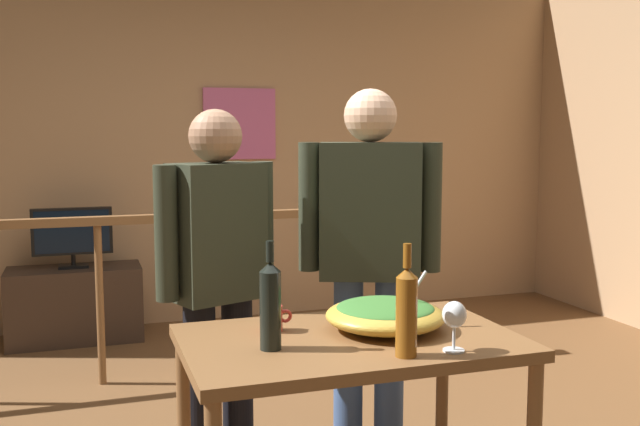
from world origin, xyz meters
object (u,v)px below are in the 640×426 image
(serving_table, at_px, (350,363))
(wine_bottle_dark, at_px, (270,304))
(flat_screen_tv, at_px, (72,233))
(wine_glass, at_px, (454,317))
(stair_railing, at_px, (204,262))
(person_standing_left, at_px, (217,269))
(framed_picture, at_px, (240,124))
(wine_bottle_amber, at_px, (407,310))
(person_standing_right, at_px, (369,243))
(salad_bowl, at_px, (385,314))
(tv_console, at_px, (75,304))
(mug_red, at_px, (273,318))

(serving_table, distance_m, wine_bottle_dark, 0.38)
(flat_screen_tv, height_order, wine_glass, flat_screen_tv)
(stair_railing, bearing_deg, wine_bottle_dark, -93.43)
(wine_glass, distance_m, person_standing_left, 1.08)
(framed_picture, bearing_deg, flat_screen_tv, -165.56)
(wine_bottle_dark, bearing_deg, wine_bottle_amber, -28.13)
(stair_railing, height_order, flat_screen_tv, stair_railing)
(framed_picture, height_order, person_standing_left, framed_picture)
(person_standing_left, bearing_deg, person_standing_right, 158.93)
(wine_bottle_amber, height_order, person_standing_right, person_standing_right)
(salad_bowl, height_order, wine_bottle_amber, wine_bottle_amber)
(wine_bottle_amber, bearing_deg, wine_bottle_dark, 151.87)
(person_standing_right, bearing_deg, wine_bottle_dark, 69.21)
(tv_console, bearing_deg, stair_railing, -52.16)
(stair_railing, xyz_separation_m, tv_console, (-0.75, 0.97, -0.43))
(person_standing_left, xyz_separation_m, person_standing_right, (0.67, 0.00, 0.08))
(wine_bottle_dark, distance_m, person_standing_right, 0.94)
(framed_picture, height_order, flat_screen_tv, framed_picture)
(tv_console, xyz_separation_m, wine_glass, (1.17, -3.25, 0.62))
(framed_picture, height_order, serving_table, framed_picture)
(wine_bottle_amber, bearing_deg, mug_red, 128.23)
(serving_table, xyz_separation_m, person_standing_left, (-0.33, 0.64, 0.23))
(stair_railing, height_order, wine_bottle_amber, wine_bottle_amber)
(salad_bowl, distance_m, person_standing_right, 0.65)
(framed_picture, bearing_deg, wine_bottle_amber, -93.91)
(stair_railing, height_order, wine_bottle_dark, wine_bottle_dark)
(tv_console, xyz_separation_m, mug_red, (0.69, -2.84, 0.56))
(framed_picture, distance_m, salad_bowl, 3.32)
(wine_glass, bearing_deg, wine_bottle_dark, 159.42)
(wine_bottle_amber, xyz_separation_m, person_standing_right, (0.24, 0.90, 0.06))
(wine_bottle_amber, relative_size, person_standing_right, 0.22)
(wine_bottle_dark, bearing_deg, salad_bowl, 12.14)
(salad_bowl, relative_size, wine_bottle_amber, 1.19)
(serving_table, distance_m, wine_glass, 0.42)
(flat_screen_tv, bearing_deg, framed_picture, 14.44)
(stair_railing, xyz_separation_m, mug_red, (-0.06, -1.88, 0.13))
(wine_glass, bearing_deg, stair_railing, 100.44)
(wine_glass, distance_m, wine_bottle_amber, 0.17)
(mug_red, distance_m, person_standing_left, 0.51)
(stair_railing, bearing_deg, wine_bottle_amber, -83.61)
(stair_railing, distance_m, serving_table, 2.03)
(serving_table, relative_size, wine_glass, 6.97)
(framed_picture, xyz_separation_m, mug_red, (-0.56, -3.13, -0.70))
(wine_bottle_amber, height_order, wine_bottle_dark, wine_bottle_amber)
(wine_bottle_dark, distance_m, mug_red, 0.23)
(framed_picture, xyz_separation_m, tv_console, (-1.25, -0.29, -1.26))
(wine_bottle_amber, relative_size, person_standing_left, 0.23)
(wine_bottle_dark, relative_size, person_standing_left, 0.23)
(flat_screen_tv, height_order, serving_table, flat_screen_tv)
(person_standing_left, bearing_deg, wine_bottle_amber, 94.07)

